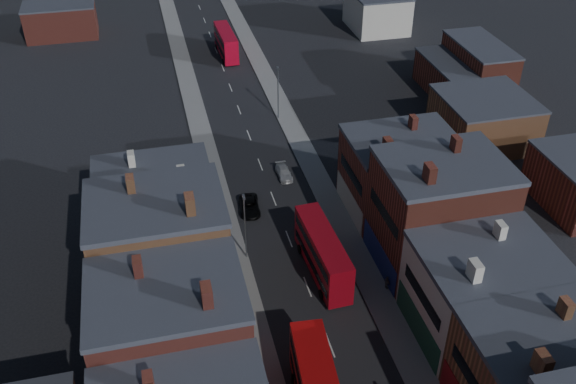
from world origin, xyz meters
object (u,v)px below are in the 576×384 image
bus_2 (226,42)px  car_3 (284,173)px  bus_1 (323,253)px  car_2 (250,206)px  ped_3 (387,283)px

bus_2 → car_3: size_ratio=2.65×
bus_1 → car_2: (-5.29, 12.56, -1.99)m
bus_1 → car_2: bus_1 is taller
ped_3 → car_3: bearing=-2.9°
bus_2 → car_3: bus_2 is taller
bus_1 → bus_2: (-0.54, 59.29, -0.16)m
car_2 → ped_3: 19.81m
bus_1 → car_3: bearing=86.3°
car_3 → bus_2: bearing=90.4°
bus_1 → bus_2: size_ratio=1.07×
car_3 → car_2: bearing=-133.2°
bus_2 → ped_3: bus_2 is taller
bus_2 → car_2: (-4.75, -46.73, -1.83)m
bus_2 → ped_3: 63.56m
car_2 → bus_2: bearing=89.3°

